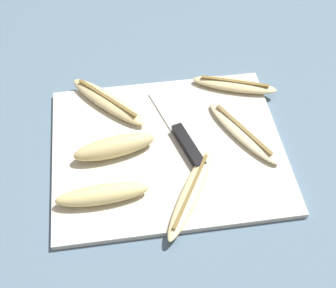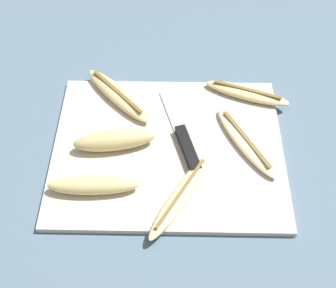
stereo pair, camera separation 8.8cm
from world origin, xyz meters
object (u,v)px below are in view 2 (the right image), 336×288
(banana_mellow_near, at_px, (118,95))
(banana_golden_short, at_px, (93,185))
(banana_ripe_center, at_px, (247,93))
(knife, at_px, (185,142))
(banana_spotted_left, at_px, (115,139))
(banana_pale_long, at_px, (246,141))
(banana_soft_right, at_px, (181,195))

(banana_mellow_near, xyz_separation_m, banana_golden_short, (-0.02, -0.22, 0.01))
(banana_mellow_near, relative_size, banana_ripe_center, 0.96)
(knife, xyz_separation_m, banana_spotted_left, (-0.13, -0.00, 0.01))
(banana_golden_short, height_order, banana_pale_long, banana_golden_short)
(banana_soft_right, xyz_separation_m, banana_spotted_left, (-0.12, 0.11, 0.01))
(banana_ripe_center, bearing_deg, banana_spotted_left, -152.56)
(banana_ripe_center, height_order, banana_golden_short, banana_golden_short)
(banana_soft_right, bearing_deg, banana_pale_long, 44.77)
(banana_mellow_near, distance_m, banana_golden_short, 0.23)
(banana_golden_short, bearing_deg, banana_soft_right, -5.06)
(banana_soft_right, relative_size, banana_pale_long, 1.02)
(banana_soft_right, relative_size, banana_spotted_left, 1.22)
(banana_mellow_near, relative_size, banana_golden_short, 1.06)
(banana_soft_right, distance_m, banana_ripe_center, 0.28)
(banana_mellow_near, relative_size, banana_pale_long, 0.91)
(banana_ripe_center, relative_size, banana_spotted_left, 1.13)
(banana_soft_right, distance_m, banana_spotted_left, 0.17)
(banana_soft_right, bearing_deg, banana_mellow_near, 118.61)
(banana_pale_long, bearing_deg, banana_spotted_left, -178.25)
(banana_soft_right, height_order, banana_golden_short, banana_golden_short)
(banana_mellow_near, bearing_deg, banana_spotted_left, -87.42)
(banana_soft_right, height_order, banana_spotted_left, banana_spotted_left)
(banana_ripe_center, height_order, banana_pale_long, banana_ripe_center)
(knife, bearing_deg, banana_golden_short, -163.59)
(knife, height_order, banana_golden_short, banana_golden_short)
(banana_spotted_left, bearing_deg, banana_ripe_center, 27.44)
(banana_ripe_center, height_order, banana_spotted_left, banana_spotted_left)
(banana_mellow_near, height_order, banana_soft_right, banana_mellow_near)
(banana_ripe_center, bearing_deg, banana_mellow_near, -177.47)
(banana_ripe_center, distance_m, banana_golden_short, 0.37)
(knife, bearing_deg, banana_mellow_near, 122.17)
(banana_golden_short, bearing_deg, banana_mellow_near, 84.30)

